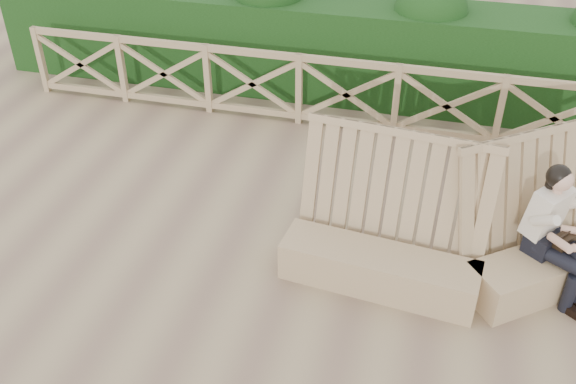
# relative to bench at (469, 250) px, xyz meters

# --- Properties ---
(ground) EXTENTS (60.00, 60.00, 0.00)m
(ground) POSITION_rel_bench_xyz_m (-1.84, -0.55, -0.39)
(ground) COLOR brown
(ground) RESTS_ON ground
(bench) EXTENTS (3.82, 1.89, 1.57)m
(bench) POSITION_rel_bench_xyz_m (0.00, 0.00, 0.00)
(bench) COLOR #957C55
(bench) RESTS_ON ground
(woman) EXTENTS (0.86, 0.82, 1.45)m
(woman) POSITION_rel_bench_xyz_m (0.77, 0.09, 0.37)
(woman) COLOR black
(woman) RESTS_ON ground
(guardrail) EXTENTS (10.10, 0.09, 1.10)m
(guardrail) POSITION_rel_bench_xyz_m (-1.84, 2.95, 0.16)
(guardrail) COLOR #896E50
(guardrail) RESTS_ON ground
(hedge) EXTENTS (12.00, 1.20, 1.50)m
(hedge) POSITION_rel_bench_xyz_m (-1.84, 4.15, 0.36)
(hedge) COLOR black
(hedge) RESTS_ON ground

